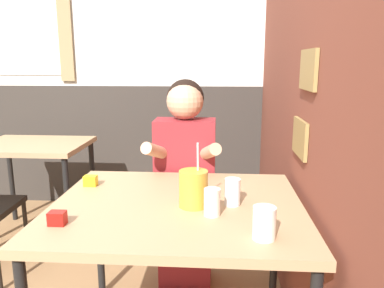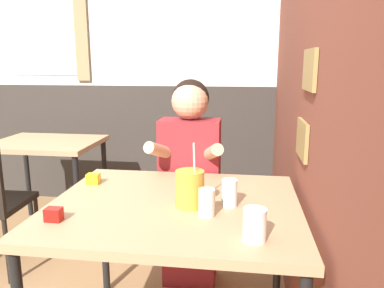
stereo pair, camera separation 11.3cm
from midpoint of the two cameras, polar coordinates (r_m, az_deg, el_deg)
The scene contains 11 objects.
brick_wall_right at distance 2.22m, azimuth 13.75°, elevation 13.19°, with size 0.08×4.23×2.70m.
back_wall at distance 3.51m, azimuth -14.67°, elevation 12.79°, with size 5.84×0.09×2.70m.
main_table at distance 1.62m, azimuth -4.27°, elevation -10.94°, with size 1.05×0.89×0.72m.
background_table at distance 3.03m, azimuth -24.00°, elevation -1.61°, with size 0.77×0.60×0.72m.
person_seated at distance 2.17m, azimuth -2.54°, elevation -5.47°, with size 0.42×0.41×1.21m.
cocktail_pitcher at distance 1.53m, azimuth -1.91°, elevation -6.83°, with size 0.12×0.12×0.27m.
glass_near_pitcher at distance 1.56m, azimuth 4.11°, elevation -7.32°, with size 0.06×0.06×0.11m.
glass_center at distance 1.28m, azimuth 8.43°, elevation -11.84°, with size 0.08×0.08×0.11m.
glass_far_side at distance 1.45m, azimuth 0.83°, elevation -8.86°, with size 0.06×0.06×0.11m.
condiment_ketchup at distance 1.49m, azimuth -21.95°, elevation -10.48°, with size 0.06×0.04×0.05m.
condiment_mustard at distance 1.88m, azimuth -16.89°, elevation -5.40°, with size 0.06×0.04×0.05m.
Camera 1 is at (1.03, -1.08, 1.30)m, focal length 35.00 mm.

